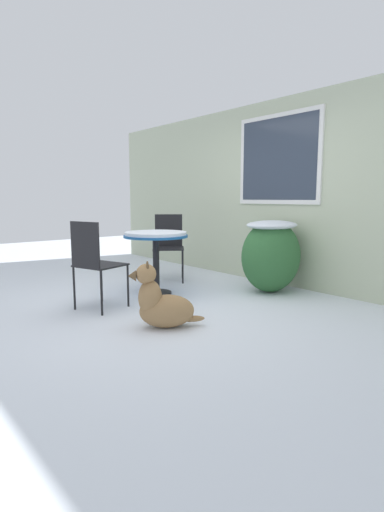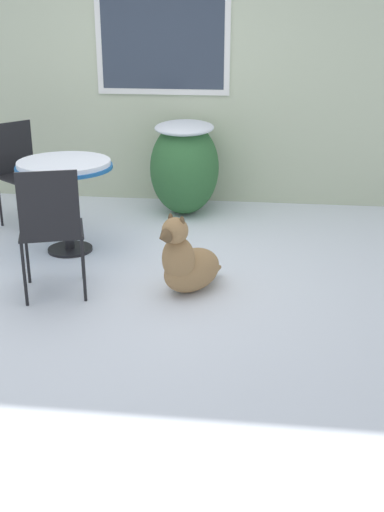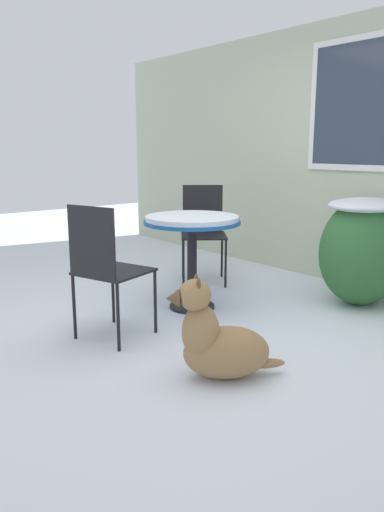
# 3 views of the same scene
# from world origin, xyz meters

# --- Properties ---
(ground_plane) EXTENTS (16.00, 16.00, 0.00)m
(ground_plane) POSITION_xyz_m (0.00, 0.00, 0.00)
(ground_plane) COLOR silver
(house_wall) EXTENTS (8.00, 0.10, 2.62)m
(house_wall) POSITION_xyz_m (0.00, 2.20, 1.34)
(house_wall) COLOR #B2BC9E
(house_wall) RESTS_ON ground_plane
(shrub_left) EXTENTS (0.71, 0.86, 0.95)m
(shrub_left) POSITION_xyz_m (0.31, 1.70, 0.51)
(shrub_left) COLOR #2D6033
(shrub_left) RESTS_ON ground_plane
(patio_table) EXTENTS (0.82, 0.82, 0.81)m
(patio_table) POSITION_xyz_m (-0.55, 0.46, 0.69)
(patio_table) COLOR black
(patio_table) RESTS_ON ground_plane
(patio_chair_near_table) EXTENTS (0.64, 0.64, 1.00)m
(patio_chair_near_table) POSITION_xyz_m (-1.20, 1.14, 0.56)
(patio_chair_near_table) COLOR black
(patio_chair_near_table) RESTS_ON ground_plane
(patio_chair_far_side) EXTENTS (0.57, 0.57, 1.00)m
(patio_chair_far_side) POSITION_xyz_m (-0.37, -0.49, 0.56)
(patio_chair_far_side) COLOR black
(patio_chair_far_side) RESTS_ON ground_plane
(dog) EXTENTS (0.57, 0.67, 0.65)m
(dog) POSITION_xyz_m (0.60, -0.29, 0.23)
(dog) COLOR #937047
(dog) RESTS_ON ground_plane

